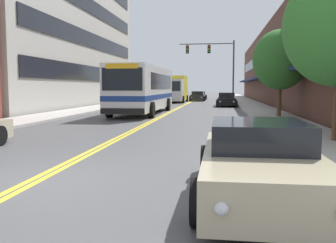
% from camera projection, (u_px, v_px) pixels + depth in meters
% --- Properties ---
extents(ground_plane, '(240.00, 240.00, 0.00)m').
position_uv_depth(ground_plane, '(188.00, 103.00, 44.06)').
color(ground_plane, '#4C4C4F').
extents(sidewalk_left, '(2.88, 106.00, 0.12)m').
position_uv_depth(sidewalk_left, '(131.00, 102.00, 44.99)').
color(sidewalk_left, '#B2ADA5').
rests_on(sidewalk_left, ground_plane).
extents(sidewalk_right, '(2.88, 106.00, 0.12)m').
position_uv_depth(sidewalk_right, '(248.00, 103.00, 43.11)').
color(sidewalk_right, '#B2ADA5').
rests_on(sidewalk_right, ground_plane).
extents(centre_line, '(0.34, 106.00, 0.01)m').
position_uv_depth(centre_line, '(188.00, 103.00, 44.06)').
color(centre_line, yellow).
rests_on(centre_line, ground_plane).
extents(storefront_row_right, '(9.10, 68.00, 8.65)m').
position_uv_depth(storefront_row_right, '(300.00, 65.00, 41.95)').
color(storefront_row_right, brown).
rests_on(storefront_row_right, ground_plane).
extents(city_bus, '(2.94, 11.91, 3.25)m').
position_uv_depth(city_bus, '(144.00, 88.00, 26.80)').
color(city_bus, silver).
rests_on(city_bus, ground_plane).
extents(car_dark_grey_parked_left_mid, '(2.13, 4.20, 1.32)m').
position_uv_depth(car_dark_grey_parked_left_mid, '(141.00, 99.00, 38.84)').
color(car_dark_grey_parked_left_mid, '#38383D').
rests_on(car_dark_grey_parked_left_mid, ground_plane).
extents(car_beige_parked_right_foreground, '(2.09, 4.72, 1.29)m').
position_uv_depth(car_beige_parked_right_foreground, '(259.00, 162.00, 6.34)').
color(car_beige_parked_right_foreground, '#BCAD89').
rests_on(car_beige_parked_right_foreground, ground_plane).
extents(car_black_parked_right_mid, '(2.01, 4.81, 1.34)m').
position_uv_depth(car_black_parked_right_mid, '(226.00, 100.00, 36.60)').
color(car_black_parked_right_mid, black).
rests_on(car_black_parked_right_mid, ground_plane).
extents(car_charcoal_moving_lead, '(2.07, 4.87, 1.30)m').
position_uv_depth(car_charcoal_moving_lead, '(198.00, 96.00, 51.17)').
color(car_charcoal_moving_lead, '#232328').
rests_on(car_charcoal_moving_lead, ground_plane).
extents(car_slate_blue_moving_second, '(2.03, 4.50, 1.25)m').
position_uv_depth(car_slate_blue_moving_second, '(200.00, 95.00, 57.43)').
color(car_slate_blue_moving_second, '#475675').
rests_on(car_slate_blue_moving_second, ground_plane).
extents(box_truck, '(2.62, 7.35, 3.27)m').
position_uv_depth(box_truck, '(176.00, 89.00, 46.38)').
color(box_truck, white).
rests_on(box_truck, ground_plane).
extents(traffic_signal_mast, '(6.27, 0.38, 7.14)m').
position_uv_depth(traffic_signal_mast, '(216.00, 59.00, 42.65)').
color(traffic_signal_mast, '#47474C').
rests_on(traffic_signal_mast, ground_plane).
extents(street_tree_right_mid, '(3.27, 3.27, 5.20)m').
position_uv_depth(street_tree_right_mid, '(280.00, 60.00, 22.43)').
color(street_tree_right_mid, brown).
rests_on(street_tree_right_mid, sidewalk_right).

